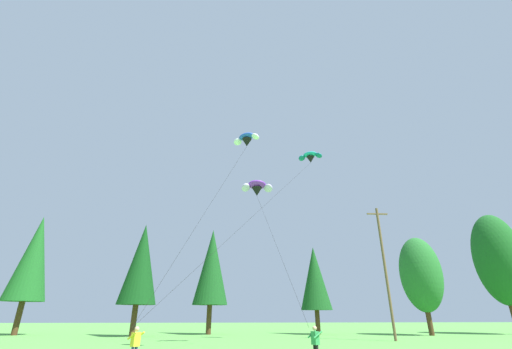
{
  "coord_description": "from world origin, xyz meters",
  "views": [
    {
      "loc": [
        0.36,
        5.16,
        2.18
      ],
      "look_at": [
        1.81,
        25.89,
        10.99
      ],
      "focal_mm": 23.33,
      "sensor_mm": 36.0,
      "label": 1
    }
  ],
  "objects_px": {
    "kite_flyer_near": "(135,343)",
    "parafoil_kite_far_teal": "(310,157)",
    "kite_flyer_mid": "(315,341)",
    "parafoil_kite_mid_purple": "(257,188)",
    "parafoil_kite_high_blue_white": "(246,140)",
    "utility_pole": "(385,267)"
  },
  "relations": [
    {
      "from": "kite_flyer_near",
      "to": "parafoil_kite_far_teal",
      "type": "xyz_separation_m",
      "value": [
        12.55,
        14.42,
        17.03
      ]
    },
    {
      "from": "kite_flyer_near",
      "to": "parafoil_kite_far_teal",
      "type": "relative_size",
      "value": 0.1
    },
    {
      "from": "kite_flyer_mid",
      "to": "parafoil_kite_mid_purple",
      "type": "distance_m",
      "value": 16.58
    },
    {
      "from": "parafoil_kite_high_blue_white",
      "to": "parafoil_kite_mid_purple",
      "type": "relative_size",
      "value": 1.16
    },
    {
      "from": "utility_pole",
      "to": "kite_flyer_mid",
      "type": "bearing_deg",
      "value": -126.31
    },
    {
      "from": "utility_pole",
      "to": "parafoil_kite_mid_purple",
      "type": "height_order",
      "value": "parafoil_kite_mid_purple"
    },
    {
      "from": "kite_flyer_near",
      "to": "parafoil_kite_mid_purple",
      "type": "bearing_deg",
      "value": 60.31
    },
    {
      "from": "parafoil_kite_mid_purple",
      "to": "kite_flyer_mid",
      "type": "bearing_deg",
      "value": -79.46
    },
    {
      "from": "kite_flyer_near",
      "to": "parafoil_kite_mid_purple",
      "type": "xyz_separation_m",
      "value": [
        6.52,
        11.44,
        12.16
      ]
    },
    {
      "from": "parafoil_kite_high_blue_white",
      "to": "parafoil_kite_far_teal",
      "type": "height_order",
      "value": "parafoil_kite_far_teal"
    },
    {
      "from": "kite_flyer_mid",
      "to": "parafoil_kite_mid_purple",
      "type": "bearing_deg",
      "value": 100.54
    },
    {
      "from": "kite_flyer_mid",
      "to": "parafoil_kite_high_blue_white",
      "type": "bearing_deg",
      "value": 120.06
    },
    {
      "from": "parafoil_kite_mid_purple",
      "to": "kite_flyer_near",
      "type": "bearing_deg",
      "value": -119.69
    },
    {
      "from": "parafoil_kite_mid_purple",
      "to": "parafoil_kite_far_teal",
      "type": "distance_m",
      "value": 8.31
    },
    {
      "from": "utility_pole",
      "to": "parafoil_kite_mid_purple",
      "type": "relative_size",
      "value": 1.02
    },
    {
      "from": "kite_flyer_mid",
      "to": "parafoil_kite_mid_purple",
      "type": "height_order",
      "value": "parafoil_kite_mid_purple"
    },
    {
      "from": "kite_flyer_near",
      "to": "kite_flyer_mid",
      "type": "distance_m",
      "value": 8.59
    },
    {
      "from": "kite_flyer_near",
      "to": "kite_flyer_mid",
      "type": "bearing_deg",
      "value": 2.43
    },
    {
      "from": "parafoil_kite_far_teal",
      "to": "parafoil_kite_mid_purple",
      "type": "bearing_deg",
      "value": -153.69
    },
    {
      "from": "kite_flyer_mid",
      "to": "parafoil_kite_high_blue_white",
      "type": "height_order",
      "value": "parafoil_kite_high_blue_white"
    },
    {
      "from": "kite_flyer_mid",
      "to": "parafoil_kite_far_teal",
      "type": "height_order",
      "value": "parafoil_kite_far_teal"
    },
    {
      "from": "kite_flyer_mid",
      "to": "parafoil_kite_far_teal",
      "type": "xyz_separation_m",
      "value": [
        3.97,
        14.06,
        17.03
      ]
    }
  ]
}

